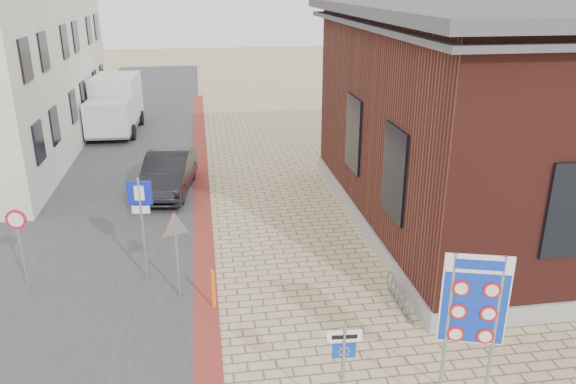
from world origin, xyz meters
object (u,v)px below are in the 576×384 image
object	(u,v)px
sedan	(168,173)
border_sign	(474,303)
box_truck	(115,105)
essen_sign	(343,362)
parking_sign	(141,211)
bollard	(213,289)

from	to	relation	value
sedan	border_sign	distance (m)	13.98
box_truck	essen_sign	xyz separation A→B (m)	(6.51, -22.15, -0.03)
sedan	essen_sign	distance (m)	13.15
box_truck	parking_sign	bearing A→B (deg)	-78.12
sedan	border_sign	xyz separation A→B (m)	(5.70, -12.66, 1.61)
border_sign	parking_sign	world-z (taller)	border_sign
essen_sign	sedan	bearing A→B (deg)	109.93
box_truck	essen_sign	world-z (taller)	box_truck
parking_sign	essen_sign	bearing A→B (deg)	-49.15
sedan	border_sign	bearing A→B (deg)	-57.88
sedan	essen_sign	world-z (taller)	essen_sign
essen_sign	parking_sign	bearing A→B (deg)	126.76
border_sign	bollard	distance (m)	6.36
border_sign	bollard	xyz separation A→B (m)	(-4.30, 4.30, -1.85)
essen_sign	box_truck	bearing A→B (deg)	110.96
box_truck	border_sign	bearing A→B (deg)	-66.22
bollard	parking_sign	bearing A→B (deg)	135.00
box_truck	border_sign	xyz separation A→B (m)	(8.74, -22.15, 0.91)
essen_sign	bollard	distance (m)	4.86
sedan	parking_sign	bearing A→B (deg)	-84.69
bollard	box_truck	bearing A→B (deg)	103.96
sedan	box_truck	xyz separation A→B (m)	(-3.04, 9.49, 0.71)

